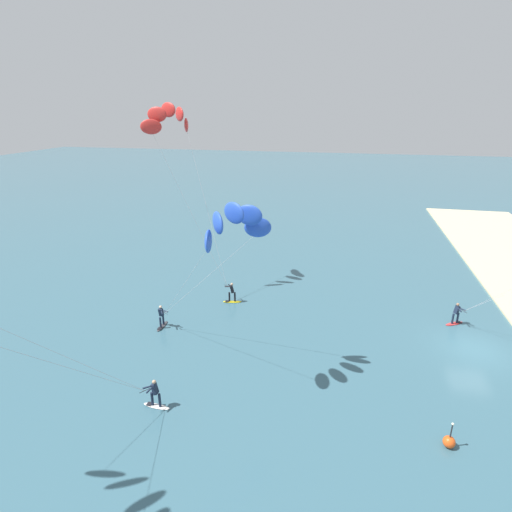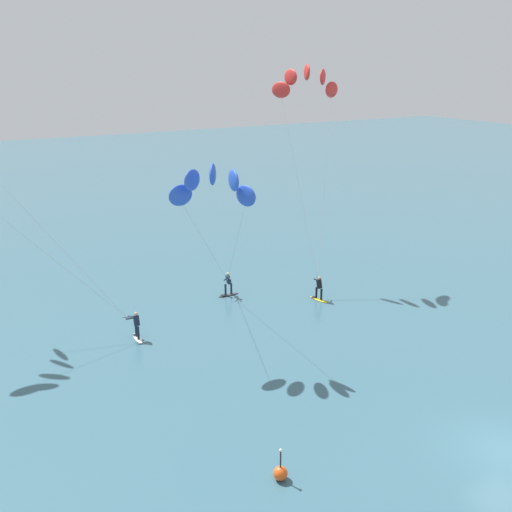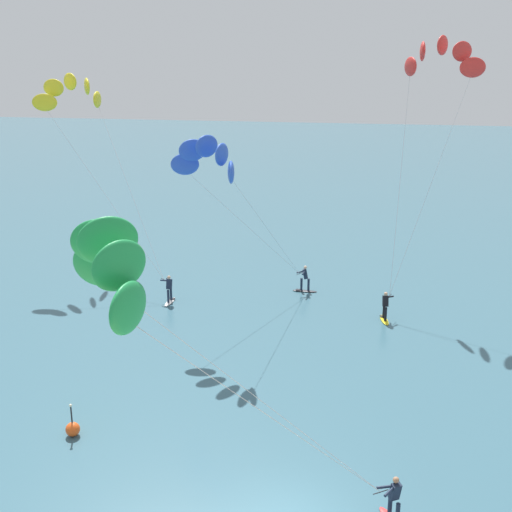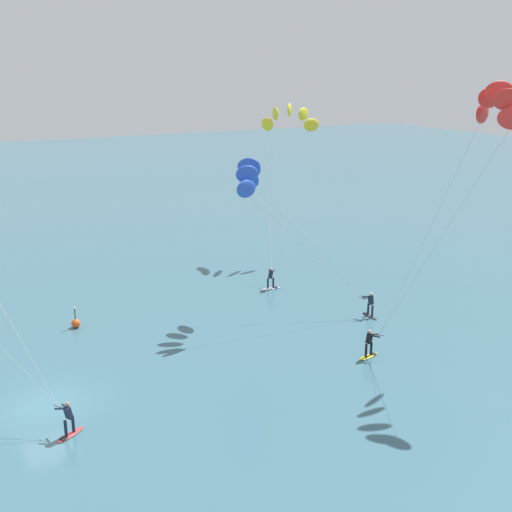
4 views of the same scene
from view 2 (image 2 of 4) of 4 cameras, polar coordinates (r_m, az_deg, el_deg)
The scene contains 4 objects.
ground_plane at distance 27.34m, azimuth 23.32°, elevation -17.11°, with size 240.00×240.00×0.00m, color #386070.
kitesurfer_mid_water at distance 42.50m, azimuth 4.98°, elevation 15.69°, with size 5.19×7.74×15.12m.
kitesurfer_far_out at distance 30.61m, azimuth -4.10°, elevation 6.22°, with size 7.25×8.58×10.36m.
marker_buoy at distance 23.86m, azimuth 2.38°, elevation -20.25°, with size 0.56×0.56×1.38m.
Camera 2 is at (-19.26, -12.17, 15.10)m, focal length 41.30 mm.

